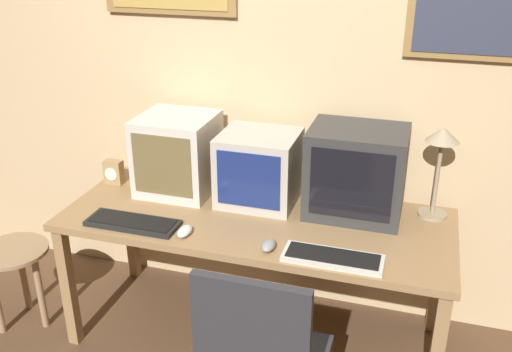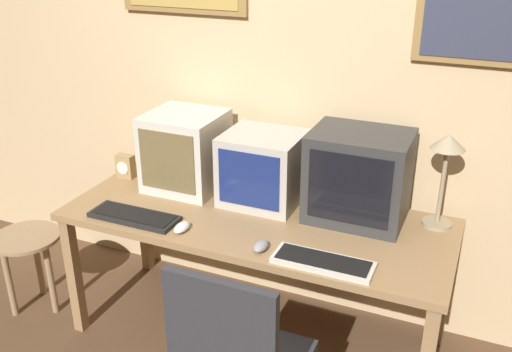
# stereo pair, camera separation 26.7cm
# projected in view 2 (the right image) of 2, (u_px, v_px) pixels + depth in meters

# --- Properties ---
(wall_back) EXTENTS (8.00, 0.08, 2.60)m
(wall_back) POSITION_uv_depth(u_px,v_px,m) (291.00, 75.00, 2.90)
(wall_back) COLOR #D1B284
(wall_back) RESTS_ON ground_plane
(desk) EXTENTS (1.88, 0.75, 0.71)m
(desk) POSITION_uv_depth(u_px,v_px,m) (256.00, 229.00, 2.79)
(desk) COLOR #99754C
(desk) RESTS_ON ground_plane
(monitor_left) EXTENTS (0.38, 0.37, 0.41)m
(monitor_left) POSITION_uv_depth(u_px,v_px,m) (186.00, 151.00, 3.00)
(monitor_left) COLOR beige
(monitor_left) RESTS_ON desk
(monitor_center) EXTENTS (0.38, 0.35, 0.36)m
(monitor_center) POSITION_uv_depth(u_px,v_px,m) (263.00, 168.00, 2.85)
(monitor_center) COLOR #B7B2A8
(monitor_center) RESTS_ON desk
(monitor_right) EXTENTS (0.46, 0.36, 0.43)m
(monitor_right) POSITION_uv_depth(u_px,v_px,m) (358.00, 176.00, 2.67)
(monitor_right) COLOR #333333
(monitor_right) RESTS_ON desk
(keyboard_main) EXTENTS (0.44, 0.16, 0.03)m
(keyboard_main) POSITION_uv_depth(u_px,v_px,m) (134.00, 216.00, 2.74)
(keyboard_main) COLOR black
(keyboard_main) RESTS_ON desk
(keyboard_side) EXTENTS (0.42, 0.15, 0.03)m
(keyboard_side) POSITION_uv_depth(u_px,v_px,m) (323.00, 262.00, 2.37)
(keyboard_side) COLOR beige
(keyboard_side) RESTS_ON desk
(mouse_near_keyboard) EXTENTS (0.06, 0.11, 0.04)m
(mouse_near_keyboard) POSITION_uv_depth(u_px,v_px,m) (182.00, 227.00, 2.63)
(mouse_near_keyboard) COLOR silver
(mouse_near_keyboard) RESTS_ON desk
(mouse_far_corner) EXTENTS (0.06, 0.10, 0.04)m
(mouse_far_corner) POSITION_uv_depth(u_px,v_px,m) (261.00, 246.00, 2.47)
(mouse_far_corner) COLOR gray
(mouse_far_corner) RESTS_ON desk
(desk_clock) EXTENTS (0.10, 0.06, 0.13)m
(desk_clock) POSITION_uv_depth(u_px,v_px,m) (125.00, 166.00, 3.17)
(desk_clock) COLOR #A38456
(desk_clock) RESTS_ON desk
(desk_lamp) EXTENTS (0.16, 0.16, 0.45)m
(desk_lamp) POSITION_uv_depth(u_px,v_px,m) (446.00, 157.00, 2.55)
(desk_lamp) COLOR tan
(desk_lamp) RESTS_ON desk
(side_stool) EXTENTS (0.36, 0.36, 0.46)m
(side_stool) POSITION_uv_depth(u_px,v_px,m) (29.00, 252.00, 3.13)
(side_stool) COLOR #9E7F5B
(side_stool) RESTS_ON ground_plane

